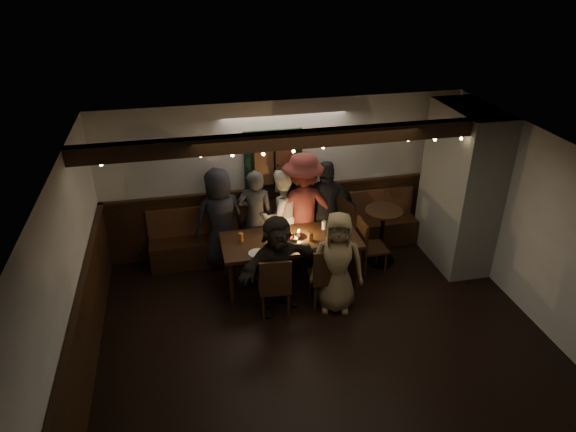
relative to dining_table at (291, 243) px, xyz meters
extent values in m
cube|color=black|center=(0.14, -1.40, -0.69)|extent=(6.00, 5.00, 0.01)
cube|color=black|center=(0.14, -1.40, 1.92)|extent=(6.00, 5.00, 0.01)
cube|color=silver|center=(0.14, 1.11, 0.61)|extent=(6.00, 0.01, 2.60)
cube|color=silver|center=(-2.86, -1.40, 0.61)|extent=(0.01, 5.00, 2.60)
cube|color=silver|center=(3.15, -1.40, 0.61)|extent=(0.01, 5.00, 2.60)
cube|color=black|center=(0.14, 1.08, -0.14)|extent=(6.00, 0.05, 1.10)
cube|color=black|center=(-2.83, -1.40, -0.14)|extent=(0.05, 5.00, 1.10)
cube|color=gray|center=(2.79, 0.10, 0.61)|extent=(0.70, 1.40, 2.60)
cube|color=black|center=(0.14, 0.83, -0.46)|extent=(4.60, 0.45, 0.45)
cube|color=#53351D|center=(0.14, 1.01, 0.01)|extent=(4.60, 0.06, 0.50)
cube|color=black|center=(-0.06, 1.04, 0.96)|extent=(0.95, 0.04, 1.00)
cube|color=#53351D|center=(-0.06, 0.98, 0.96)|extent=(0.64, 0.12, 0.76)
cube|color=black|center=(0.14, -0.40, 1.80)|extent=(6.00, 0.16, 0.22)
sphere|color=#FFE599|center=(-2.46, -0.42, 1.67)|extent=(0.04, 0.04, 0.04)
sphere|color=#FFE599|center=(-2.06, -0.42, 1.69)|extent=(0.04, 0.04, 0.04)
sphere|color=#FFE599|center=(-1.66, -0.42, 1.70)|extent=(0.04, 0.04, 0.04)
sphere|color=#FFE599|center=(-1.26, -0.42, 1.68)|extent=(0.04, 0.04, 0.04)
sphere|color=#FFE599|center=(-0.86, -0.42, 1.66)|extent=(0.04, 0.04, 0.04)
sphere|color=#FFE599|center=(-0.46, -0.42, 1.64)|extent=(0.04, 0.04, 0.04)
sphere|color=#FFE599|center=(-0.06, -0.42, 1.65)|extent=(0.04, 0.04, 0.04)
sphere|color=#FFE599|center=(0.34, -0.42, 1.67)|extent=(0.04, 0.04, 0.04)
sphere|color=#FFE599|center=(0.74, -0.42, 1.69)|extent=(0.04, 0.04, 0.04)
sphere|color=#FFE599|center=(1.14, -0.42, 1.70)|extent=(0.04, 0.04, 0.04)
sphere|color=#FFE599|center=(1.54, -0.42, 1.68)|extent=(0.04, 0.04, 0.04)
sphere|color=#FFE599|center=(1.94, -0.42, 1.66)|extent=(0.04, 0.04, 0.04)
sphere|color=#FFE599|center=(2.34, -0.42, 1.64)|extent=(0.04, 0.04, 0.04)
sphere|color=#FFE599|center=(2.74, -0.42, 1.65)|extent=(0.04, 0.04, 0.04)
cube|color=black|center=(0.00, 0.00, 0.03)|extent=(2.11, 0.90, 0.06)
cylinder|color=black|center=(-0.97, -0.37, -0.34)|extent=(0.07, 0.07, 0.69)
cylinder|color=black|center=(-0.97, 0.37, -0.34)|extent=(0.07, 0.07, 0.69)
cylinder|color=black|center=(0.98, -0.37, -0.34)|extent=(0.07, 0.07, 0.69)
cylinder|color=black|center=(0.98, 0.37, -0.34)|extent=(0.07, 0.07, 0.69)
cylinder|color=#BF7226|center=(-0.75, 0.10, 0.13)|extent=(0.07, 0.07, 0.14)
cylinder|color=#BF7226|center=(-0.43, -0.23, 0.13)|extent=(0.07, 0.07, 0.14)
cylinder|color=silver|center=(-0.06, 0.16, 0.13)|extent=(0.07, 0.07, 0.14)
cylinder|color=#BF7226|center=(0.29, -0.10, 0.13)|extent=(0.07, 0.07, 0.14)
cylinder|color=silver|center=(0.58, 0.20, 0.13)|extent=(0.07, 0.07, 0.14)
cylinder|color=#BF7226|center=(0.73, -0.13, 0.13)|extent=(0.07, 0.07, 0.14)
cylinder|color=white|center=(-0.56, -0.30, 0.07)|extent=(0.26, 0.26, 0.02)
cube|color=#B2B2B7|center=(0.00, -0.05, 0.09)|extent=(0.16, 0.10, 0.05)
cylinder|color=#990C0C|center=(-0.03, -0.05, 0.14)|extent=(0.04, 0.04, 0.16)
cylinder|color=gold|center=(0.03, -0.05, 0.14)|extent=(0.04, 0.04, 0.16)
cylinder|color=silver|center=(0.14, 0.05, 0.10)|extent=(0.05, 0.05, 0.08)
sphere|color=#FFB24C|center=(0.14, 0.05, 0.16)|extent=(0.03, 0.03, 0.03)
cube|color=black|center=(-0.40, -0.71, -0.24)|extent=(0.48, 0.48, 0.04)
cube|color=black|center=(-0.41, -0.91, 0.04)|extent=(0.44, 0.08, 0.50)
cylinder|color=black|center=(-0.20, -0.55, -0.47)|extent=(0.04, 0.04, 0.43)
cylinder|color=black|center=(-0.23, -0.91, -0.47)|extent=(0.04, 0.04, 0.43)
cylinder|color=black|center=(-0.56, -0.52, -0.47)|extent=(0.04, 0.04, 0.43)
cylinder|color=black|center=(-0.59, -0.88, -0.47)|extent=(0.04, 0.04, 0.43)
cube|color=black|center=(0.37, -0.65, -0.23)|extent=(0.48, 0.48, 0.04)
cube|color=black|center=(0.36, -0.85, 0.05)|extent=(0.45, 0.07, 0.51)
cylinder|color=black|center=(0.56, -0.48, -0.47)|extent=(0.04, 0.04, 0.44)
cylinder|color=black|center=(0.54, -0.85, -0.47)|extent=(0.04, 0.04, 0.44)
cylinder|color=black|center=(0.20, -0.46, -0.47)|extent=(0.04, 0.04, 0.44)
cylinder|color=black|center=(0.18, -0.82, -0.47)|extent=(0.04, 0.04, 0.44)
cube|color=black|center=(1.34, -0.02, -0.25)|extent=(0.43, 0.43, 0.04)
cube|color=black|center=(1.14, -0.02, 0.01)|extent=(0.05, 0.43, 0.49)
cylinder|color=black|center=(1.51, -0.19, -0.48)|extent=(0.04, 0.04, 0.42)
cylinder|color=black|center=(1.17, -0.19, -0.48)|extent=(0.04, 0.04, 0.42)
cylinder|color=black|center=(1.51, 0.16, -0.48)|extent=(0.04, 0.04, 0.42)
cylinder|color=black|center=(1.16, 0.15, -0.48)|extent=(0.04, 0.04, 0.42)
cylinder|color=black|center=(1.59, 0.23, -0.68)|extent=(0.49, 0.49, 0.03)
cylinder|color=black|center=(1.59, 0.23, -0.22)|extent=(0.07, 0.07, 0.95)
cylinder|color=black|center=(1.59, 0.23, 0.26)|extent=(0.61, 0.61, 0.04)
imported|color=black|center=(-1.00, 0.75, 0.15)|extent=(0.94, 0.74, 1.68)
imported|color=#353537|center=(-0.42, 0.72, 0.12)|extent=(0.67, 0.52, 1.62)
imported|color=silver|center=(-0.01, 0.74, 0.11)|extent=(0.93, 0.82, 1.59)
imported|color=#5A2221|center=(0.35, 0.65, 0.24)|extent=(1.24, 0.76, 1.87)
imported|color=black|center=(0.75, 0.64, 0.17)|extent=(1.05, 0.54, 1.71)
imported|color=black|center=(-0.33, -0.66, 0.07)|extent=(1.47, 0.95, 1.51)
imported|color=olive|center=(0.49, -0.80, 0.08)|extent=(0.86, 0.68, 1.54)
camera|label=1|loc=(-1.47, -6.56, 4.04)|focal=32.00mm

